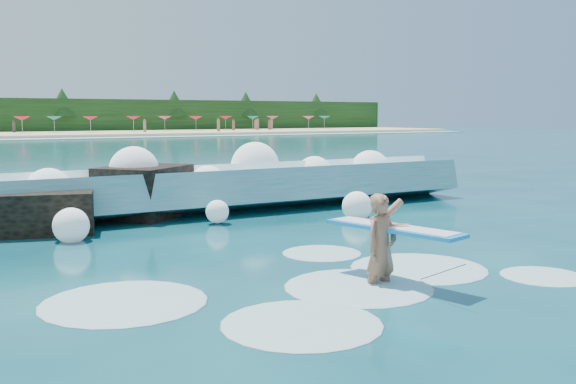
% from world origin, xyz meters
% --- Properties ---
extents(ground, '(200.00, 200.00, 0.00)m').
position_xyz_m(ground, '(0.00, 0.00, 0.00)').
color(ground, '#083643').
rests_on(ground, ground).
extents(breaking_wave, '(18.90, 2.90, 1.63)m').
position_xyz_m(breaking_wave, '(1.09, 7.91, 0.57)').
color(breaking_wave, teal).
rests_on(breaking_wave, ground).
extents(rock_cluster, '(8.78, 3.68, 1.60)m').
position_xyz_m(rock_cluster, '(-2.68, 7.39, 0.51)').
color(rock_cluster, black).
rests_on(rock_cluster, ground).
extents(surfer_with_board, '(1.21, 2.96, 1.79)m').
position_xyz_m(surfer_with_board, '(1.53, -1.01, 0.66)').
color(surfer_with_board, '#996147').
rests_on(surfer_with_board, ground).
extents(wave_spray, '(14.87, 4.79, 2.02)m').
position_xyz_m(wave_spray, '(1.12, 7.81, 1.00)').
color(wave_spray, white).
rests_on(wave_spray, ground).
extents(surf_foam, '(8.59, 5.38, 0.12)m').
position_xyz_m(surf_foam, '(0.57, -0.65, 0.00)').
color(surf_foam, silver).
rests_on(surf_foam, ground).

